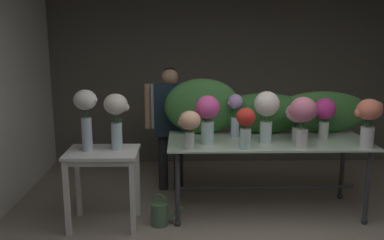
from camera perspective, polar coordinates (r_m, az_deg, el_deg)
ground_plane at (r=4.98m, az=5.93°, el=-11.33°), size 7.43×7.43×0.00m
wall_back at (r=6.28m, az=4.26°, el=6.28°), size 5.25×0.12×2.69m
display_table_glass at (r=4.58m, az=10.38°, el=-4.16°), size 2.15×0.88×0.83m
side_table_white at (r=4.29m, az=-12.22°, el=-5.70°), size 0.72×0.53×0.80m
florist at (r=5.11m, az=-3.02°, el=0.63°), size 0.63×0.24×1.55m
foliage_backdrop at (r=4.78m, az=9.07°, el=1.32°), size 2.36×0.32×0.63m
vase_rosy_ranunculus at (r=4.24m, az=15.06°, el=0.72°), size 0.28×0.26×0.52m
vase_scarlet_roses at (r=4.10m, az=7.41°, el=-0.71°), size 0.19×0.19×0.42m
vase_fuchsia_peonies at (r=4.25m, az=2.13°, el=0.70°), size 0.26×0.25×0.51m
vase_blush_hydrangea at (r=4.53m, az=14.46°, el=0.51°), size 0.30×0.27×0.41m
vase_ivory_carnations at (r=4.36m, az=10.26°, el=1.32°), size 0.26×0.26×0.54m
vase_magenta_snapdragons at (r=4.68m, az=17.84°, el=0.95°), size 0.24×0.23×0.45m
vase_peach_dahlias at (r=4.05m, az=-0.32°, el=-0.62°), size 0.22×0.21×0.39m
vase_coral_anemones at (r=4.47m, az=23.22°, el=0.37°), size 0.29×0.25×0.50m
vase_lilac_freesia at (r=4.56m, az=6.01°, el=1.26°), size 0.18×0.17×0.48m
vase_white_roses_tall at (r=4.19m, az=-14.45°, el=1.08°), size 0.24×0.23×0.62m
vase_cream_lisianthus_tall at (r=4.20m, az=-10.41°, el=0.85°), size 0.25×0.24×0.57m
watering_can at (r=4.40m, az=-4.42°, el=-12.73°), size 0.35×0.18×0.34m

